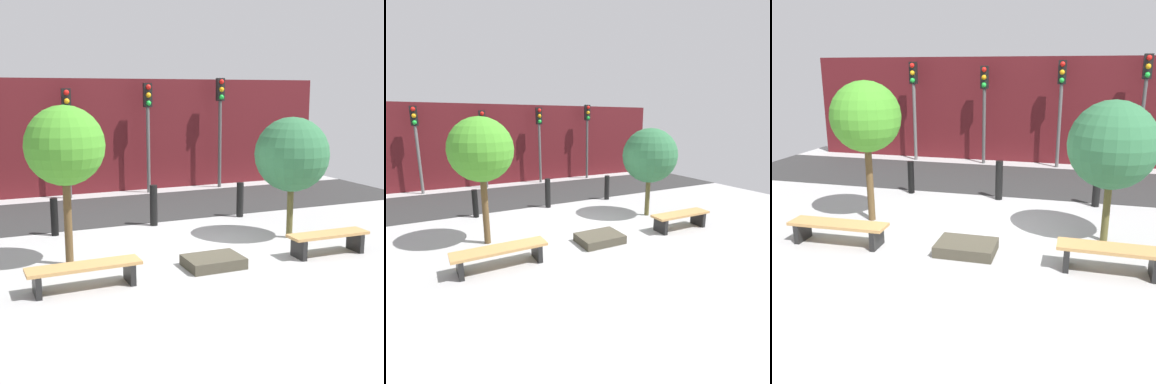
# 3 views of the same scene
# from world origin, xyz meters

# --- Properties ---
(ground_plane) EXTENTS (18.00, 18.00, 0.00)m
(ground_plane) POSITION_xyz_m (0.00, 0.00, 0.00)
(ground_plane) COLOR #A0A0A0
(road_strip) EXTENTS (18.00, 3.82, 0.01)m
(road_strip) POSITION_xyz_m (0.00, 4.97, 0.01)
(road_strip) COLOR #2C2C2C
(road_strip) RESTS_ON ground
(building_facade) EXTENTS (16.20, 0.50, 3.78)m
(building_facade) POSITION_xyz_m (0.00, 8.01, 1.89)
(building_facade) COLOR #511419
(building_facade) RESTS_ON ground
(bench_left) EXTENTS (1.98, 0.51, 0.44)m
(bench_left) POSITION_xyz_m (-2.55, -0.95, 0.33)
(bench_left) COLOR black
(bench_left) RESTS_ON ground
(bench_right) EXTENTS (1.78, 0.51, 0.47)m
(bench_right) POSITION_xyz_m (2.55, -0.95, 0.34)
(bench_right) COLOR black
(bench_right) RESTS_ON ground
(planter_bed) EXTENTS (1.11, 0.80, 0.21)m
(planter_bed) POSITION_xyz_m (0.00, -0.75, 0.11)
(planter_bed) COLOR #423D31
(planter_bed) RESTS_ON ground
(tree_behind_left_bench) EXTENTS (1.53, 1.53, 3.12)m
(tree_behind_left_bench) POSITION_xyz_m (-2.55, 0.49, 2.34)
(tree_behind_left_bench) COLOR brown
(tree_behind_left_bench) RESTS_ON ground
(tree_behind_right_bench) EXTENTS (1.70, 1.70, 2.80)m
(tree_behind_right_bench) POSITION_xyz_m (2.55, 0.49, 1.94)
(tree_behind_right_bench) COLOR #4E4925
(tree_behind_right_bench) RESTS_ON ground
(bollard_far_left) EXTENTS (0.18, 0.18, 0.90)m
(bollard_far_left) POSITION_xyz_m (-2.47, 2.81, 0.45)
(bollard_far_left) COLOR black
(bollard_far_left) RESTS_ON ground
(bollard_left) EXTENTS (0.19, 0.19, 1.04)m
(bollard_left) POSITION_xyz_m (0.00, 2.81, 0.52)
(bollard_left) COLOR black
(bollard_left) RESTS_ON ground
(bollard_center) EXTENTS (0.19, 0.19, 0.94)m
(bollard_center) POSITION_xyz_m (2.47, 2.81, 0.47)
(bollard_center) COLOR black
(bollard_center) RESTS_ON ground
(traffic_light_west) EXTENTS (0.28, 0.27, 3.60)m
(traffic_light_west) POSITION_xyz_m (-3.97, 7.16, 2.49)
(traffic_light_west) COLOR #5C5C5C
(traffic_light_west) RESTS_ON ground
(traffic_light_mid_west) EXTENTS (0.28, 0.27, 3.46)m
(traffic_light_mid_west) POSITION_xyz_m (-1.32, 7.16, 2.40)
(traffic_light_mid_west) COLOR #484848
(traffic_light_mid_west) RESTS_ON ground
(traffic_light_mid_east) EXTENTS (0.28, 0.27, 3.63)m
(traffic_light_mid_east) POSITION_xyz_m (1.32, 7.16, 2.51)
(traffic_light_mid_east) COLOR #545454
(traffic_light_mid_east) RESTS_ON ground
(traffic_light_east) EXTENTS (0.28, 0.27, 3.82)m
(traffic_light_east) POSITION_xyz_m (3.97, 7.16, 2.63)
(traffic_light_east) COLOR #494949
(traffic_light_east) RESTS_ON ground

